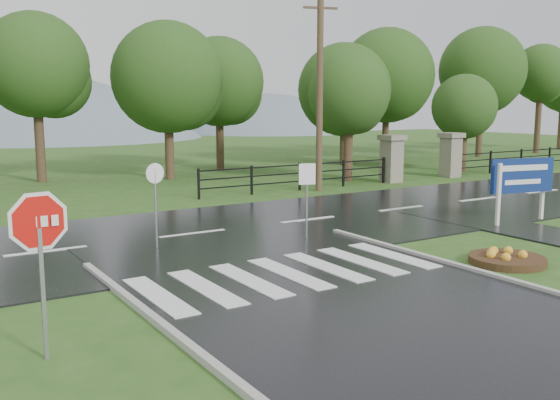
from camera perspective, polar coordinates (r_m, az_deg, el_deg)
ground at (r=10.07m, az=17.04°, el=-13.16°), size 120.00×120.00×0.00m
main_road at (r=17.92m, az=-7.98°, el=-3.19°), size 90.00×8.00×0.04m
crosswalk at (r=13.63m, az=0.83°, el=-6.68°), size 6.50×2.80×0.02m
pillar_west at (r=29.96m, az=10.17°, el=3.85°), size 1.00×1.00×2.24m
pillar_east at (r=32.79m, az=15.34°, el=4.09°), size 1.00×1.00×2.24m
fence_west at (r=26.75m, az=1.81°, el=2.43°), size 9.58×0.08×1.20m
hills at (r=74.32m, az=-23.15°, el=-6.90°), size 102.00×48.00×48.00m
treeline at (r=31.31m, az=-16.98°, el=1.65°), size 83.20×5.20×10.00m
stop_sign at (r=9.49m, az=-21.14°, el=-3.10°), size 1.16×0.21×2.64m
estate_billboard at (r=20.63m, az=21.26°, el=1.81°), size 2.29×0.56×2.04m
flower_bed at (r=15.53m, az=20.05°, el=-5.03°), size 1.75×1.75×0.35m
reg_sign_small at (r=16.90m, az=2.48°, el=1.30°), size 0.45×0.16×2.10m
reg_sign_round at (r=16.10m, az=-11.32°, el=0.45°), size 0.51×0.11×2.22m
utility_pole_east at (r=26.56m, az=3.65°, el=9.84°), size 1.42×0.55×8.23m
entrance_tree_left at (r=30.07m, az=6.32°, el=9.58°), size 3.86×3.86×6.09m
entrance_tree_right at (r=35.61m, az=16.51°, el=8.16°), size 3.51×3.51×5.29m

